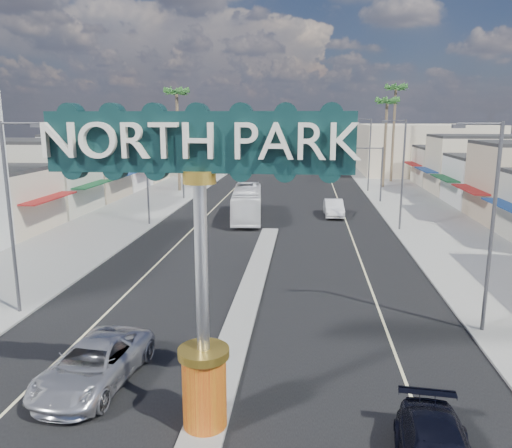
% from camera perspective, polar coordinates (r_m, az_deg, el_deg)
% --- Properties ---
extents(ground, '(160.00, 160.00, 0.00)m').
position_cam_1_polar(ground, '(42.21, 1.76, -0.43)').
color(ground, gray).
rests_on(ground, ground).
extents(road, '(20.00, 120.00, 0.01)m').
position_cam_1_polar(road, '(42.21, 1.76, -0.42)').
color(road, black).
rests_on(road, ground).
extents(median_island, '(1.30, 30.00, 0.16)m').
position_cam_1_polar(median_island, '(26.85, -0.68, -7.65)').
color(median_island, gray).
rests_on(median_island, ground).
extents(sidewalk_left, '(8.00, 120.00, 0.12)m').
position_cam_1_polar(sidewalk_left, '(45.35, -16.18, 0.05)').
color(sidewalk_left, gray).
rests_on(sidewalk_left, ground).
extents(sidewalk_right, '(8.00, 120.00, 0.12)m').
position_cam_1_polar(sidewalk_right, '(43.55, 20.46, -0.73)').
color(sidewalk_right, gray).
rests_on(sidewalk_right, ground).
extents(storefront_row_left, '(12.00, 42.00, 6.00)m').
position_cam_1_polar(storefront_row_left, '(60.71, -20.62, 5.51)').
color(storefront_row_left, beige).
rests_on(storefront_row_left, ground).
extents(storefront_row_right, '(12.00, 42.00, 6.00)m').
position_cam_1_polar(storefront_row_right, '(58.42, 27.05, 4.74)').
color(storefront_row_right, '#B7B29E').
rests_on(storefront_row_right, ground).
extents(backdrop_far_left, '(20.00, 20.00, 8.00)m').
position_cam_1_polar(backdrop_far_left, '(89.77, -10.44, 8.61)').
color(backdrop_far_left, '#B7B29E').
rests_on(backdrop_far_left, ground).
extents(backdrop_far_right, '(20.00, 20.00, 8.00)m').
position_cam_1_polar(backdrop_far_right, '(88.36, 18.46, 8.14)').
color(backdrop_far_right, beige).
rests_on(backdrop_far_right, ground).
extents(gateway_sign, '(8.20, 1.50, 9.15)m').
position_cam_1_polar(gateway_sign, '(13.77, -6.34, -1.52)').
color(gateway_sign, red).
rests_on(gateway_sign, median_island).
extents(traffic_signal_left, '(5.09, 0.45, 6.00)m').
position_cam_1_polar(traffic_signal_left, '(56.61, -6.58, 7.08)').
color(traffic_signal_left, '#47474C').
rests_on(traffic_signal_left, ground).
extents(traffic_signal_right, '(5.09, 0.45, 6.00)m').
position_cam_1_polar(traffic_signal_right, '(55.68, 12.36, 6.80)').
color(traffic_signal_right, '#47474C').
rests_on(traffic_signal_right, ground).
extents(streetlight_l_near, '(2.03, 0.22, 9.00)m').
position_cam_1_polar(streetlight_l_near, '(25.27, -26.06, 1.56)').
color(streetlight_l_near, '#47474C').
rests_on(streetlight_l_near, ground).
extents(streetlight_l_mid, '(2.03, 0.22, 9.00)m').
position_cam_1_polar(streetlight_l_mid, '(43.39, -12.17, 6.43)').
color(streetlight_l_mid, '#47474C').
rests_on(streetlight_l_mid, ground).
extents(streetlight_l_far, '(2.03, 0.22, 9.00)m').
position_cam_1_polar(streetlight_l_far, '(64.62, -6.18, 8.41)').
color(streetlight_l_far, '#47474C').
rests_on(streetlight_l_far, ground).
extents(streetlight_r_near, '(2.03, 0.22, 9.00)m').
position_cam_1_polar(streetlight_r_near, '(22.80, 25.09, 0.62)').
color(streetlight_r_near, '#47474C').
rests_on(streetlight_r_near, ground).
extents(streetlight_r_mid, '(2.03, 0.22, 9.00)m').
position_cam_1_polar(streetlight_r_mid, '(42.00, 16.23, 6.04)').
color(streetlight_r_mid, '#47474C').
rests_on(streetlight_r_mid, ground).
extents(streetlight_r_far, '(2.03, 0.22, 9.00)m').
position_cam_1_polar(streetlight_r_far, '(63.69, 12.72, 8.13)').
color(streetlight_r_far, '#47474C').
rests_on(streetlight_r_far, ground).
extents(palm_left_far, '(2.60, 2.60, 13.10)m').
position_cam_1_polar(palm_left_far, '(63.17, -9.05, 14.08)').
color(palm_left_far, brown).
rests_on(palm_left_far, ground).
extents(palm_right_mid, '(2.60, 2.60, 12.10)m').
position_cam_1_polar(palm_right_mid, '(67.88, 14.74, 12.94)').
color(palm_right_mid, brown).
rests_on(palm_right_mid, ground).
extents(palm_right_far, '(2.60, 2.60, 14.10)m').
position_cam_1_polar(palm_right_far, '(74.18, 15.67, 14.16)').
color(palm_right_far, brown).
rests_on(palm_right_far, ground).
extents(suv_left, '(3.07, 5.69, 1.52)m').
position_cam_1_polar(suv_left, '(18.85, -18.04, -14.99)').
color(suv_left, silver).
rests_on(suv_left, ground).
extents(car_parked_right, '(1.84, 4.87, 1.59)m').
position_cam_1_polar(car_parked_right, '(47.53, 8.87, 1.83)').
color(car_parked_right, silver).
rests_on(car_parked_right, ground).
extents(city_bus, '(3.43, 10.76, 2.95)m').
position_cam_1_polar(city_bus, '(45.57, -1.03, 2.40)').
color(city_bus, white).
rests_on(city_bus, ground).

